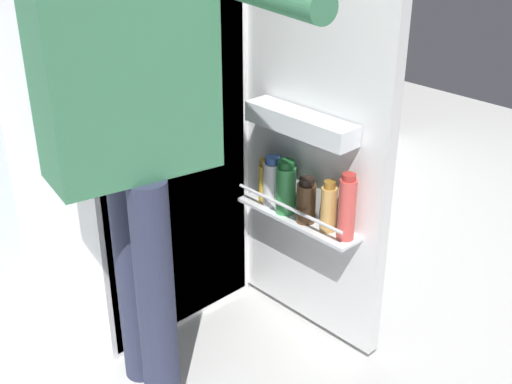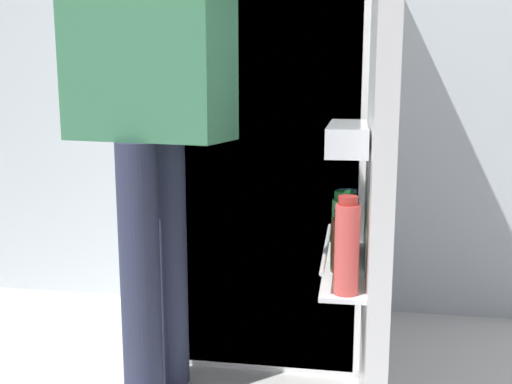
{
  "view_description": "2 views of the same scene",
  "coord_description": "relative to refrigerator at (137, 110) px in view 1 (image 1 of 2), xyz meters",
  "views": [
    {
      "loc": [
        -1.28,
        -1.49,
        1.64
      ],
      "look_at": [
        0.05,
        -0.1,
        0.68
      ],
      "focal_mm": 47.28,
      "sensor_mm": 36.0,
      "label": 1
    },
    {
      "loc": [
        0.29,
        -1.63,
        0.98
      ],
      "look_at": [
        0.03,
        -0.05,
        0.69
      ],
      "focal_mm": 41.23,
      "sensor_mm": 36.0,
      "label": 2
    }
  ],
  "objects": [
    {
      "name": "ground_plane",
      "position": [
        -0.03,
        -0.52,
        -0.8
      ],
      "size": [
        6.51,
        6.51,
        0.0
      ],
      "primitive_type": "plane",
      "color": "silver"
    },
    {
      "name": "person",
      "position": [
        -0.32,
        -0.47,
        0.19
      ],
      "size": [
        0.57,
        0.84,
        1.64
      ],
      "color": "#2D334C",
      "rests_on": "ground_plane"
    },
    {
      "name": "refrigerator",
      "position": [
        0.0,
        0.0,
        0.0
      ],
      "size": [
        0.72,
        1.27,
        1.61
      ],
      "color": "white",
      "rests_on": "ground_plane"
    }
  ]
}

